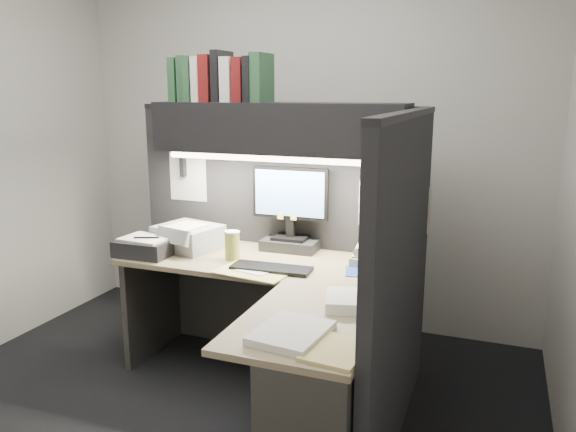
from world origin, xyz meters
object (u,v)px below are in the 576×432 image
object	(u,v)px
telephone	(371,257)
monitor	(290,218)
keyboard	(271,268)
overhead_shelf	(278,128)
coffee_cup	(232,246)
desk	(279,352)
printer	(189,237)
notebook_stack	(146,247)

from	to	relation	value
telephone	monitor	bearing A→B (deg)	168.74
keyboard	telephone	size ratio (longest dim) A/B	2.14
monitor	keyboard	xyz separation A→B (m)	(0.05, -0.43, -0.20)
overhead_shelf	coffee_cup	distance (m)	0.76
monitor	telephone	bearing A→B (deg)	-12.68
keyboard	monitor	bearing A→B (deg)	93.45
desk	keyboard	distance (m)	0.53
desk	coffee_cup	distance (m)	0.79
overhead_shelf	printer	world-z (taller)	overhead_shelf
keyboard	notebook_stack	world-z (taller)	notebook_stack
monitor	keyboard	size ratio (longest dim) A/B	1.16
overhead_shelf	printer	distance (m)	0.91
printer	notebook_stack	distance (m)	0.28
keyboard	notebook_stack	size ratio (longest dim) A/B	1.39
overhead_shelf	monitor	xyz separation A→B (m)	(0.05, 0.06, -0.56)
desk	keyboard	bearing A→B (deg)	117.39
printer	notebook_stack	world-z (taller)	printer
coffee_cup	notebook_stack	xyz separation A→B (m)	(-0.54, -0.10, -0.03)
overhead_shelf	coffee_cup	world-z (taller)	overhead_shelf
desk	keyboard	size ratio (longest dim) A/B	3.73
coffee_cup	overhead_shelf	bearing A→B (deg)	52.49
monitor	notebook_stack	distance (m)	0.91
desk	overhead_shelf	world-z (taller)	overhead_shelf
monitor	coffee_cup	xyz separation A→B (m)	(-0.25, -0.32, -0.13)
notebook_stack	desk	bearing A→B (deg)	-20.93
overhead_shelf	monitor	size ratio (longest dim) A/B	2.93
notebook_stack	keyboard	bearing A→B (deg)	-0.78
coffee_cup	printer	world-z (taller)	coffee_cup
overhead_shelf	notebook_stack	world-z (taller)	overhead_shelf
desk	monitor	world-z (taller)	monitor
monitor	coffee_cup	world-z (taller)	monitor
monitor	notebook_stack	size ratio (longest dim) A/B	1.61
monitor	telephone	xyz separation A→B (m)	(0.54, -0.11, -0.17)
coffee_cup	printer	bearing A→B (deg)	161.98
printer	notebook_stack	size ratio (longest dim) A/B	1.13
desk	notebook_stack	size ratio (longest dim) A/B	5.18
coffee_cup	desk	bearing A→B (deg)	-44.90
overhead_shelf	notebook_stack	distance (m)	1.09
telephone	notebook_stack	world-z (taller)	notebook_stack
overhead_shelf	printer	bearing A→B (deg)	-166.59
telephone	printer	distance (m)	1.17
monitor	coffee_cup	size ratio (longest dim) A/B	3.23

